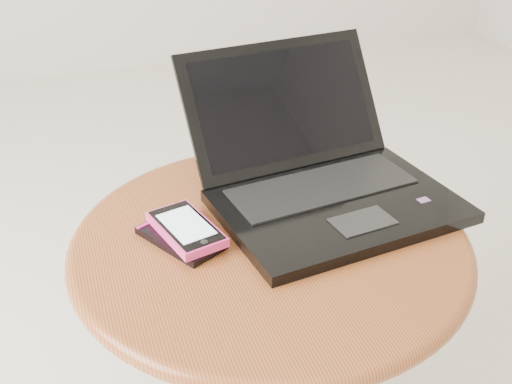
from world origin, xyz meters
name	(u,v)px	position (x,y,z in m)	size (l,w,h in m)	color
table	(269,288)	(0.10, -0.08, 0.35)	(0.56, 0.56, 0.44)	#542714
laptop	(321,175)	(0.21, -0.01, 0.48)	(0.38, 0.39, 0.19)	black
phone_black	(181,237)	(-0.02, -0.06, 0.45)	(0.11, 0.14, 0.01)	black
phone_pink	(186,229)	(-0.01, -0.06, 0.46)	(0.09, 0.13, 0.01)	#EF3580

